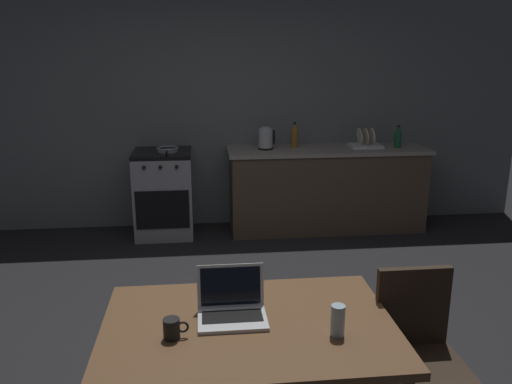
% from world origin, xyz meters
% --- Properties ---
extents(ground_plane, '(12.00, 12.00, 0.00)m').
position_xyz_m(ground_plane, '(0.00, 0.00, 0.00)').
color(ground_plane, black).
extents(back_wall, '(6.40, 0.10, 2.60)m').
position_xyz_m(back_wall, '(0.30, 2.68, 1.30)').
color(back_wall, slate).
rests_on(back_wall, ground_plane).
extents(kitchen_counter, '(2.16, 0.64, 0.91)m').
position_xyz_m(kitchen_counter, '(1.18, 2.33, 0.46)').
color(kitchen_counter, '#4C3D2D').
rests_on(kitchen_counter, ground_plane).
extents(stove_oven, '(0.60, 0.62, 0.91)m').
position_xyz_m(stove_oven, '(-0.59, 2.33, 0.45)').
color(stove_oven, gray).
rests_on(stove_oven, ground_plane).
extents(dining_table, '(1.35, 0.91, 0.73)m').
position_xyz_m(dining_table, '(0.01, -0.97, 0.67)').
color(dining_table, brown).
rests_on(dining_table, ground_plane).
extents(chair, '(0.40, 0.40, 0.90)m').
position_xyz_m(chair, '(0.86, -0.92, 0.52)').
color(chair, '#2D2116').
rests_on(chair, ground_plane).
extents(laptop, '(0.32, 0.26, 0.23)m').
position_xyz_m(laptop, '(-0.06, -0.90, 0.78)').
color(laptop, silver).
rests_on(laptop, dining_table).
extents(electric_kettle, '(0.18, 0.16, 0.24)m').
position_xyz_m(electric_kettle, '(0.50, 2.33, 1.02)').
color(electric_kettle, black).
rests_on(electric_kettle, kitchen_counter).
extents(bottle, '(0.07, 0.07, 0.24)m').
position_xyz_m(bottle, '(1.94, 2.28, 1.02)').
color(bottle, '#19592D').
rests_on(bottle, kitchen_counter).
extents(frying_pan, '(0.23, 0.40, 0.05)m').
position_xyz_m(frying_pan, '(-0.53, 2.30, 0.93)').
color(frying_pan, gray).
rests_on(frying_pan, stove_oven).
extents(coffee_mug, '(0.11, 0.07, 0.09)m').
position_xyz_m(coffee_mug, '(-0.33, -1.05, 0.78)').
color(coffee_mug, black).
rests_on(coffee_mug, dining_table).
extents(drinking_glass, '(0.06, 0.06, 0.14)m').
position_xyz_m(drinking_glass, '(0.39, -1.11, 0.80)').
color(drinking_glass, '#99B7C6').
rests_on(drinking_glass, dining_table).
extents(dish_rack, '(0.34, 0.26, 0.21)m').
position_xyz_m(dish_rack, '(1.60, 2.33, 0.96)').
color(dish_rack, silver).
rests_on(dish_rack, kitchen_counter).
extents(bottle_b, '(0.07, 0.07, 0.27)m').
position_xyz_m(bottle_b, '(0.83, 2.41, 1.04)').
color(bottle_b, '#8C601E').
rests_on(bottle_b, kitchen_counter).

